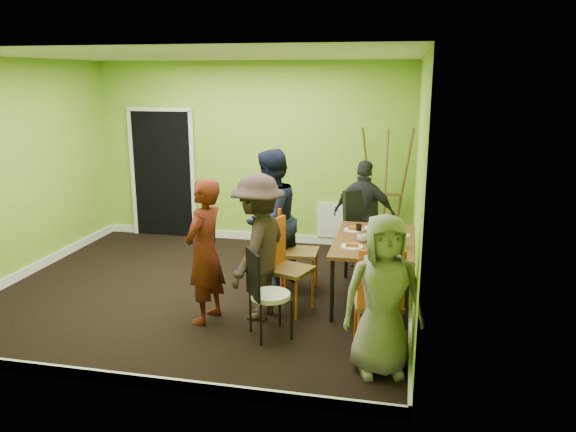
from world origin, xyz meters
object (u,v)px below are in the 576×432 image
chair_back_end (361,215)px  chair_left_near (284,260)px  orange_bottle (373,231)px  chair_left_far (292,244)px  chair_front_end (379,295)px  person_standing (205,251)px  blue_bottle (399,240)px  person_left_far (270,220)px  person_left_near (258,247)px  easel (385,192)px  chair_bentwood (264,290)px  dining_table (374,244)px  person_front_end (383,296)px  person_back_end (364,214)px  thermos (379,230)px

chair_back_end → chair_left_near: bearing=42.2°
chair_left_near → orange_bottle: 1.16m
chair_left_far → chair_front_end: bearing=35.2°
chair_front_end → orange_bottle: size_ratio=14.92×
orange_bottle → chair_front_end: bearing=-83.8°
chair_back_end → person_standing: 2.49m
blue_bottle → person_standing: 2.11m
person_left_far → person_left_near: (0.09, -0.89, -0.07)m
easel → chair_bentwood: bearing=-108.5°
dining_table → chair_left_near: bearing=-154.3°
chair_left_far → blue_bottle: bearing=71.2°
chair_left_near → person_front_end: bearing=64.0°
chair_back_end → person_front_end: size_ratio=0.75×
dining_table → person_front_end: person_front_end is taller
dining_table → person_front_end: (0.18, -1.64, 0.03)m
chair_front_end → blue_bottle: size_ratio=5.99×
easel → person_front_end: (0.14, -3.55, -0.20)m
blue_bottle → person_back_end: person_back_end is taller
chair_front_end → thermos: bearing=84.6°
dining_table → easel: bearing=88.9°
dining_table → easel: easel is taller
chair_left_far → chair_bentwood: (-0.01, -1.29, -0.09)m
dining_table → chair_left_near: (-0.97, -0.47, -0.11)m
chair_left_far → chair_left_near: chair_left_far is taller
person_left_far → thermos: bearing=104.4°
person_standing → person_front_end: (1.90, -0.70, -0.05)m
thermos → blue_bottle: (0.24, -0.33, -0.01)m
chair_front_end → blue_bottle: chair_front_end is taller
chair_bentwood → chair_left_far: bearing=145.3°
blue_bottle → thermos: bearing=126.6°
person_front_end → chair_bentwood: bearing=144.6°
chair_back_end → easel: (0.28, 0.84, 0.16)m
orange_bottle → chair_left_near: bearing=-144.4°
chair_front_end → thermos: 1.42m
chair_bentwood → thermos: bearing=106.0°
chair_left_near → chair_front_end: (1.10, -0.87, 0.02)m
chair_left_far → chair_front_end: 1.83m
easel → person_left_near: (-1.23, -2.63, -0.13)m
chair_left_far → chair_front_end: chair_front_end is taller
thermos → person_standing: size_ratio=0.13×
easel → orange_bottle: easel is taller
dining_table → chair_bentwood: chair_bentwood is taller
person_left_far → person_front_end: 2.33m
chair_back_end → easel: easel is taller
orange_bottle → person_back_end: bearing=100.0°
chair_left_near → orange_bottle: size_ratio=14.43×
chair_bentwood → person_standing: (-0.71, 0.26, 0.27)m
chair_left_far → person_left_near: size_ratio=0.68×
dining_table → chair_left_far: (-0.99, 0.10, -0.09)m
chair_back_end → easel: size_ratio=0.58×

